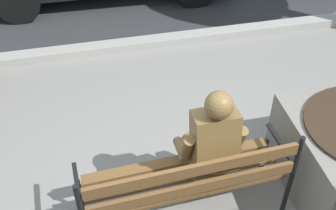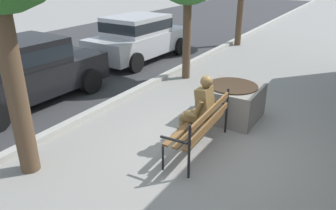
{
  "view_description": "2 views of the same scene",
  "coord_description": "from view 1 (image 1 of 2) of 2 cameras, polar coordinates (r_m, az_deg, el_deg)",
  "views": [
    {
      "loc": [
        -0.77,
        -2.1,
        3.37
      ],
      "look_at": [
        -0.13,
        0.8,
        0.75
      ],
      "focal_mm": 46.5,
      "sensor_mm": 36.0,
      "label": 1
    },
    {
      "loc": [
        -4.85,
        -2.1,
        3.14
      ],
      "look_at": [
        -0.13,
        0.8,
        0.75
      ],
      "focal_mm": 34.68,
      "sensor_mm": 36.0,
      "label": 2
    }
  ],
  "objects": [
    {
      "name": "curb_stone",
      "position": [
        6.05,
        -3.18,
        8.1
      ],
      "size": [
        60.0,
        0.2,
        0.12
      ],
      "primitive_type": "cube",
      "color": "#B2AFA8",
      "rests_on": "ground"
    },
    {
      "name": "park_bench",
      "position": [
        3.64,
        2.55,
        -9.68
      ],
      "size": [
        1.82,
        0.62,
        0.95
      ],
      "color": "brown",
      "rests_on": "ground"
    },
    {
      "name": "bronze_statue_seated",
      "position": [
        3.73,
        5.46,
        -5.33
      ],
      "size": [
        0.63,
        0.77,
        1.37
      ],
      "color": "olive",
      "rests_on": "ground"
    }
  ]
}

